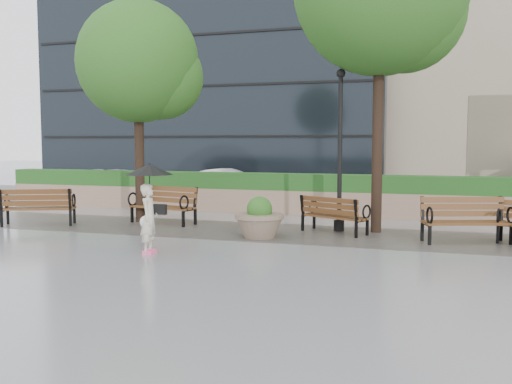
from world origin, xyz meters
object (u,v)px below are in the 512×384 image
(bench_2, at_px, (334,223))
(lamppost, at_px, (340,160))
(bench_3, at_px, (466,230))
(car_right, at_px, (229,185))
(planter_left, at_px, (259,222))
(bench_0, at_px, (39,214))
(bench_1, at_px, (163,213))
(pedestrian, at_px, (149,199))
(car_left, at_px, (123,184))

(bench_2, bearing_deg, lamppost, -73.71)
(bench_2, distance_m, bench_3, 3.28)
(lamppost, xyz_separation_m, car_right, (-5.76, 6.85, -1.27))
(planter_left, bearing_deg, bench_0, 179.29)
(bench_1, height_order, bench_2, bench_1)
(bench_1, height_order, pedestrian, pedestrian)
(bench_2, relative_size, car_right, 0.49)
(bench_3, height_order, planter_left, bench_3)
(car_left, bearing_deg, bench_0, -154.53)
(bench_0, xyz_separation_m, bench_1, (3.27, 1.41, 0.01))
(bench_1, bearing_deg, bench_2, 9.84)
(bench_3, bearing_deg, bench_2, 152.57)
(bench_0, height_order, bench_3, bench_3)
(bench_0, xyz_separation_m, bench_3, (11.62, 0.69, 0.00))
(bench_1, xyz_separation_m, planter_left, (3.44, -1.49, 0.09))
(bench_0, xyz_separation_m, lamppost, (8.44, 1.58, 1.59))
(planter_left, height_order, lamppost, lamppost)
(bench_2, xyz_separation_m, pedestrian, (-3.31, -3.89, 0.88))
(planter_left, xyz_separation_m, car_left, (-8.68, 7.93, 0.20))
(lamppost, relative_size, pedestrian, 2.25)
(bench_2, distance_m, lamppost, 1.68)
(bench_3, bearing_deg, bench_0, 164.36)
(planter_left, xyz_separation_m, lamppost, (1.73, 1.66, 1.50))
(bench_2, relative_size, car_left, 0.46)
(bench_0, xyz_separation_m, car_left, (-1.96, 7.85, 0.29))
(car_right, relative_size, pedestrian, 2.04)
(planter_left, distance_m, lamppost, 2.83)
(bench_1, height_order, planter_left, bench_1)
(lamppost, height_order, car_right, lamppost)
(bench_1, bearing_deg, lamppost, 14.37)
(bench_2, distance_m, planter_left, 2.08)
(bench_3, distance_m, pedestrian, 7.43)
(pedestrian, bearing_deg, bench_2, -49.54)
(lamppost, distance_m, car_left, 12.22)
(bench_1, relative_size, bench_3, 1.00)
(bench_1, height_order, car_left, car_left)
(car_right, bearing_deg, planter_left, -155.93)
(bench_1, xyz_separation_m, bench_3, (8.34, -0.72, -0.00))
(pedestrian, bearing_deg, planter_left, -41.21)
(car_left, bearing_deg, bench_1, -129.46)
(bench_0, relative_size, car_right, 0.54)
(bench_3, bearing_deg, pedestrian, -171.55)
(bench_0, relative_size, bench_3, 0.99)
(bench_0, bearing_deg, lamppost, 166.28)
(planter_left, bearing_deg, pedestrian, -122.06)
(planter_left, relative_size, car_right, 0.32)
(car_left, bearing_deg, planter_left, -120.99)
(bench_0, bearing_deg, planter_left, 155.00)
(bench_0, bearing_deg, bench_2, 163.67)
(bench_0, height_order, planter_left, bench_0)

